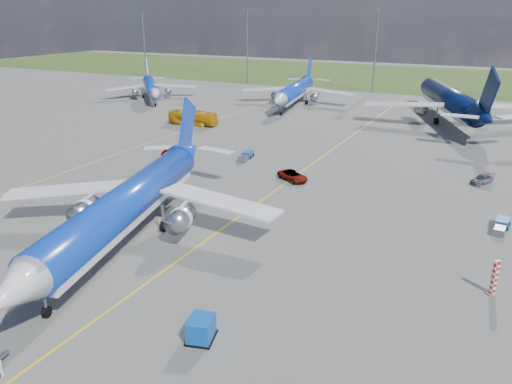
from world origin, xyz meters
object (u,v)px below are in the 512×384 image
at_px(warning_post, 495,277).
at_px(apron_bus, 193,118).
at_px(uld_container, 201,329).
at_px(bg_jet_n, 447,121).
at_px(service_car_a, 170,150).
at_px(main_airliner, 130,239).
at_px(bg_jet_nw, 152,99).
at_px(service_car_b, 293,176).
at_px(baggage_tug_w, 501,226).
at_px(bg_jet_nnw, 295,105).
at_px(service_car_c, 482,179).
at_px(baggage_tug_c, 246,156).

distance_m(warning_post, apron_bus, 71.68).
bearing_deg(uld_container, warning_post, 26.26).
relative_size(bg_jet_n, service_car_a, 11.27).
height_order(main_airliner, uld_container, main_airliner).
bearing_deg(main_airliner, bg_jet_nw, 111.76).
bearing_deg(main_airliner, service_car_b, 58.45).
distance_m(service_car_b, baggage_tug_w, 26.28).
height_order(bg_jet_nnw, service_car_c, bg_jet_nnw).
distance_m(bg_jet_nnw, uld_container, 93.59).
height_order(warning_post, apron_bus, warning_post).
relative_size(bg_jet_nw, service_car_c, 8.79).
xyz_separation_m(warning_post, service_car_c, (-2.72, 29.65, -0.94)).
bearing_deg(bg_jet_nw, bg_jet_nnw, -29.60).
distance_m(bg_jet_nw, main_airliner, 87.09).
bearing_deg(warning_post, uld_container, -138.82).
height_order(service_car_c, baggage_tug_w, service_car_c).
bearing_deg(baggage_tug_c, baggage_tug_w, -27.61).
height_order(warning_post, bg_jet_nnw, bg_jet_nnw).
relative_size(warning_post, service_car_a, 0.68).
bearing_deg(apron_bus, baggage_tug_w, -120.85).
relative_size(bg_jet_nnw, service_car_c, 10.10).
bearing_deg(bg_jet_nnw, baggage_tug_c, -85.84).
height_order(warning_post, baggage_tug_w, warning_post).
height_order(warning_post, bg_jet_nw, bg_jet_nw).
bearing_deg(service_car_a, main_airliner, -72.28).
distance_m(bg_jet_nnw, main_airliner, 79.52).
bearing_deg(bg_jet_n, uld_container, 64.66).
xyz_separation_m(bg_jet_nw, apron_bus, (27.47, -21.96, 1.42)).
distance_m(service_car_a, baggage_tug_c, 12.39).
relative_size(warning_post, apron_bus, 0.29).
bearing_deg(bg_jet_n, baggage_tug_c, 39.85).
bearing_deg(baggage_tug_c, service_car_c, -3.50).
height_order(bg_jet_nnw, service_car_a, bg_jet_nnw).
bearing_deg(main_airliner, service_car_c, 34.14).
xyz_separation_m(bg_jet_nw, bg_jet_n, (72.84, 5.10, 0.00)).
bearing_deg(service_car_a, baggage_tug_c, 4.23).
xyz_separation_m(uld_container, service_car_a, (-30.34, 38.21, -0.07)).
relative_size(bg_jet_nnw, bg_jet_n, 0.80).
xyz_separation_m(bg_jet_nnw, service_car_b, (22.13, -53.68, 0.66)).
distance_m(main_airliner, service_car_c, 46.08).
relative_size(bg_jet_n, service_car_c, 12.70).
distance_m(main_airliner, service_car_b, 25.57).
bearing_deg(warning_post, bg_jet_n, 99.70).
xyz_separation_m(uld_container, service_car_c, (15.08, 45.22, -0.25)).
bearing_deg(apron_bus, uld_container, -150.29).
height_order(bg_jet_nw, main_airliner, main_airliner).
xyz_separation_m(bg_jet_nw, baggage_tug_w, (84.97, -50.66, 0.44)).
distance_m(main_airliner, uld_container, 18.52).
relative_size(bg_jet_nw, apron_bus, 3.36).
xyz_separation_m(bg_jet_nnw, baggage_tug_w, (47.91, -58.79, 0.44)).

